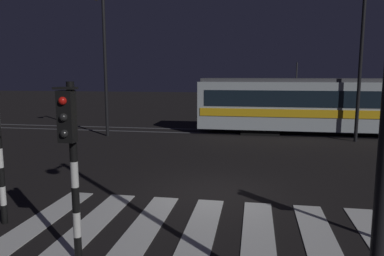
{
  "coord_description": "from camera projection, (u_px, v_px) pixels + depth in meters",
  "views": [
    {
      "loc": [
        1.14,
        -10.23,
        3.48
      ],
      "look_at": [
        -1.27,
        3.58,
        1.4
      ],
      "focal_mm": 33.97,
      "sensor_mm": 36.0,
      "label": 1
    }
  ],
  "objects": [
    {
      "name": "ground_plane",
      "position": [
        214.0,
        194.0,
        10.67
      ],
      "size": [
        120.0,
        120.0,
        0.0
      ],
      "primitive_type": "plane",
      "color": "black"
    },
    {
      "name": "rail_near",
      "position": [
        235.0,
        134.0,
        21.22
      ],
      "size": [
        80.0,
        0.12,
        0.03
      ],
      "primitive_type": "cube",
      "color": "#59595E",
      "rests_on": "ground"
    },
    {
      "name": "rail_far",
      "position": [
        236.0,
        130.0,
        22.61
      ],
      "size": [
        80.0,
        0.12,
        0.03
      ],
      "primitive_type": "cube",
      "color": "#59595E",
      "rests_on": "ground"
    },
    {
      "name": "crosswalk_zebra",
      "position": [
        199.0,
        234.0,
        7.97
      ],
      "size": [
        8.38,
        4.33,
        0.02
      ],
      "color": "silver",
      "rests_on": "ground"
    },
    {
      "name": "traffic_light_kerb_mid_left",
      "position": [
        71.0,
        146.0,
        6.43
      ],
      "size": [
        0.36,
        0.42,
        3.35
      ],
      "color": "black",
      "rests_on": "ground"
    },
    {
      "name": "street_lamp_trackside_left",
      "position": [
        103.0,
        49.0,
        19.75
      ],
      "size": [
        0.44,
        1.21,
        7.69
      ],
      "color": "black",
      "rests_on": "ground"
    },
    {
      "name": "street_lamp_trackside_right",
      "position": [
        363.0,
        47.0,
        18.03
      ],
      "size": [
        0.44,
        1.21,
        7.68
      ],
      "color": "black",
      "rests_on": "ground"
    },
    {
      "name": "tram",
      "position": [
        339.0,
        105.0,
        20.66
      ],
      "size": [
        16.11,
        2.58,
        4.15
      ],
      "color": "#B2BCC1",
      "rests_on": "ground"
    }
  ]
}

